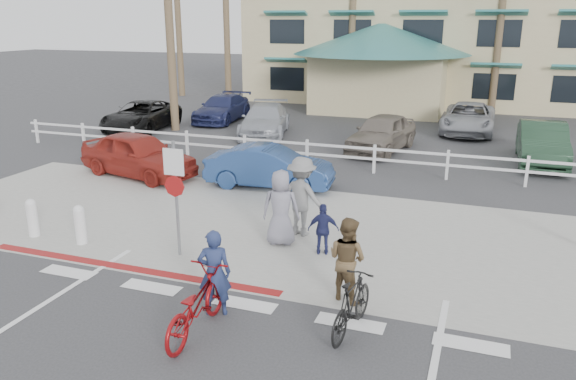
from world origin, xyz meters
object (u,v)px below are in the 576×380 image
at_px(bike_red, 196,305).
at_px(car_white_sedan, 270,167).
at_px(car_red_compact, 138,154).
at_px(bike_black, 352,305).
at_px(sign_post, 176,193).

relative_size(bike_red, car_white_sedan, 0.51).
height_order(car_white_sedan, car_red_compact, car_red_compact).
bearing_deg(bike_black, bike_red, 28.72).
xyz_separation_m(sign_post, car_white_sedan, (-0.05, 5.61, -0.80)).
xyz_separation_m(bike_black, car_red_compact, (-9.03, 7.19, 0.23)).
distance_m(bike_red, car_red_compact, 10.46).
bearing_deg(car_white_sedan, sign_post, 175.17).
height_order(sign_post, bike_black, sign_post).
relative_size(bike_black, car_white_sedan, 0.42).
distance_m(bike_red, car_white_sedan, 8.61).
bearing_deg(bike_red, car_white_sedan, -77.73).
bearing_deg(sign_post, car_red_compact, 131.06).
height_order(bike_red, bike_black, bike_red).
bearing_deg(sign_post, bike_red, -54.81).
xyz_separation_m(bike_red, bike_black, (2.42, 0.92, -0.03)).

